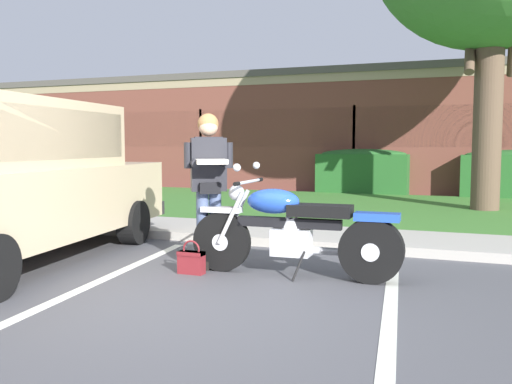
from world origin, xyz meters
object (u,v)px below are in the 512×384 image
object	(u,v)px
rider_person	(209,178)
parked_suv_adjacent	(3,181)
handbag	(191,260)
hedge_left	(363,171)
motorcycle	(302,231)
brick_building	(382,133)

from	to	relation	value
rider_person	parked_suv_adjacent	bearing A→B (deg)	-164.63
rider_person	handbag	bearing A→B (deg)	-102.13
rider_person	hedge_left	distance (m)	9.79
motorcycle	handbag	xyz separation A→B (m)	(-1.13, -0.29, -0.34)
rider_person	handbag	size ratio (longest dim) A/B	4.74
handbag	brick_building	xyz separation A→B (m)	(-0.42, 15.14, 1.63)
rider_person	hedge_left	xyz separation A→B (m)	(-0.18, 9.78, -0.36)
handbag	hedge_left	world-z (taller)	hedge_left
rider_person	handbag	world-z (taller)	rider_person
parked_suv_adjacent	brick_building	distance (m)	15.60
motorcycle	hedge_left	world-z (taller)	hedge_left
motorcycle	hedge_left	bearing A→B (deg)	97.28
brick_building	rider_person	bearing A→B (deg)	-88.13
motorcycle	rider_person	size ratio (longest dim) A/B	1.32
motorcycle	parked_suv_adjacent	bearing A→B (deg)	-169.55
motorcycle	brick_building	world-z (taller)	brick_building
motorcycle	hedge_left	xyz separation A→B (m)	(-1.25, 9.79, 0.17)
hedge_left	brick_building	size ratio (longest dim) A/B	0.09
motorcycle	handbag	size ratio (longest dim) A/B	6.23
handbag	hedge_left	bearing A→B (deg)	90.68
motorcycle	handbag	bearing A→B (deg)	-165.73
brick_building	handbag	bearing A→B (deg)	-88.41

